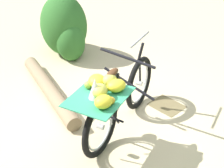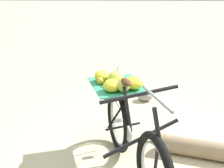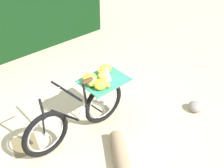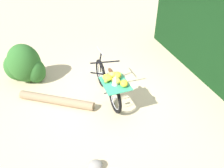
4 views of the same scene
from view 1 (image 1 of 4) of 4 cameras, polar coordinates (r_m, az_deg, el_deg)
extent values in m
plane|color=beige|center=(4.19, 2.52, -9.33)|extent=(60.00, 60.00, 0.00)
torus|color=black|center=(4.58, 4.57, 0.16)|extent=(0.29, 0.72, 0.73)
torus|color=#B7B7BC|center=(4.58, 4.57, 0.16)|extent=(0.20, 0.55, 0.57)
cylinder|color=#B7B7BC|center=(4.58, 4.57, 0.16)|extent=(0.09, 0.08, 0.06)
torus|color=black|center=(3.81, -1.93, -7.13)|extent=(0.29, 0.72, 0.73)
torus|color=#B7B7BC|center=(3.81, -1.93, -7.13)|extent=(0.20, 0.55, 0.57)
cylinder|color=#B7B7BC|center=(3.81, -1.93, -7.13)|extent=(0.09, 0.08, 0.06)
cylinder|color=black|center=(4.24, 2.87, 0.04)|extent=(0.68, 0.25, 0.30)
cylinder|color=black|center=(3.99, 2.59, 4.35)|extent=(0.69, 0.25, 0.11)
cylinder|color=black|center=(3.89, 0.47, -1.23)|extent=(0.12, 0.07, 0.49)
cylinder|color=black|center=(3.93, -0.56, -5.43)|extent=(0.37, 0.14, 0.05)
cylinder|color=black|center=(3.78, -0.86, -3.18)|extent=(0.31, 0.12, 0.47)
cylinder|color=black|center=(4.51, 4.70, 1.84)|extent=(0.05, 0.04, 0.30)
cylinder|color=black|center=(4.36, 4.76, 5.13)|extent=(0.10, 0.06, 0.30)
cylinder|color=gray|center=(4.24, 4.72, 7.48)|extent=(0.18, 0.50, 0.02)
ellipsoid|color=#4C2D19|center=(3.70, 0.06, 1.88)|extent=(0.15, 0.24, 0.06)
cylinder|color=#B7B7BC|center=(4.05, 0.72, -3.84)|extent=(0.07, 0.16, 0.16)
cylinder|color=#B7B7BC|center=(3.76, -1.26, -4.07)|extent=(0.20, 0.08, 0.39)
cylinder|color=#B7B7BC|center=(3.61, -2.89, -5.78)|extent=(0.24, 0.09, 0.39)
cube|color=brown|center=(3.56, -2.20, -2.38)|extent=(0.60, 0.71, 0.02)
cube|color=#33936B|center=(3.55, -2.21, -2.14)|extent=(0.72, 0.81, 0.01)
ellipsoid|color=#CCC64C|center=(3.50, -2.10, -1.16)|extent=(0.25, 0.26, 0.15)
ellipsoid|color=yellow|center=(3.60, 0.73, -0.27)|extent=(0.23, 0.25, 0.13)
ellipsoid|color=yellow|center=(3.35, -1.45, -2.99)|extent=(0.18, 0.21, 0.13)
ellipsoid|color=#CCC64C|center=(3.67, -0.43, 0.58)|extent=(0.18, 0.20, 0.15)
ellipsoid|color=yellow|center=(3.69, -2.56, 0.54)|extent=(0.28, 0.29, 0.13)
sphere|color=gold|center=(3.41, -0.10, -2.79)|extent=(0.08, 0.08, 0.08)
sphere|color=#8CAD38|center=(3.66, -4.04, -0.18)|extent=(0.08, 0.08, 0.08)
cone|color=white|center=(3.47, -2.86, -0.73)|extent=(0.18, 0.18, 0.23)
cylinder|color=#937A5B|center=(5.00, -10.43, -0.91)|extent=(1.85, 0.71, 0.20)
ellipsoid|color=#2D6628|center=(6.01, -8.09, 9.71)|extent=(0.86, 0.77, 1.07)
ellipsoid|color=#2D6628|center=(6.33, -9.13, 9.19)|extent=(0.59, 0.53, 0.75)
ellipsoid|color=#2D6628|center=(5.84, -6.99, 7.12)|extent=(0.54, 0.48, 0.70)
cylinder|color=#4C3823|center=(6.19, -7.80, 6.02)|extent=(0.08, 0.08, 0.21)
cube|color=olive|center=(4.82, 9.15, -3.56)|extent=(0.44, 0.36, 0.01)
camera|label=2|loc=(5.54, 22.12, 19.90)|focal=46.99mm
camera|label=3|loc=(6.78, -16.97, 36.90)|focal=51.22mm
camera|label=4|loc=(3.06, -88.90, 17.57)|focal=34.73mm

